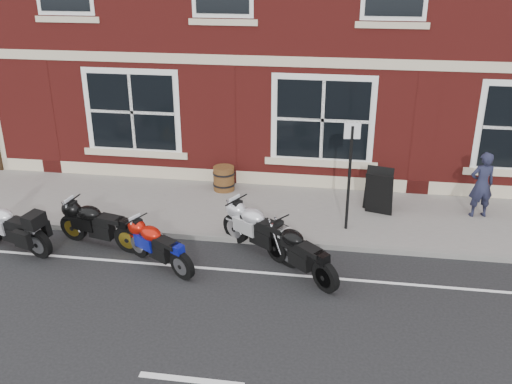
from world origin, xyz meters
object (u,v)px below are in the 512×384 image
pedestrian_left (482,185)px  barrel_planter (224,178)px  moto_touring_silver (11,225)px  parking_sign (350,169)px  moto_naked_black (300,250)px  moto_sport_silver (261,228)px  moto_sport_red (159,244)px  moto_sport_black (99,223)px  a_board_sign (379,191)px

pedestrian_left → barrel_planter: pedestrian_left is taller
pedestrian_left → barrel_planter: size_ratio=2.49×
moto_touring_silver → parking_sign: parking_sign is taller
moto_naked_black → pedestrian_left: 5.01m
pedestrian_left → moto_sport_silver: bearing=12.9°
moto_sport_silver → barrel_planter: size_ratio=2.97×
barrel_planter → moto_sport_silver: bearing=-64.4°
moto_naked_black → barrel_planter: (-2.29, 3.72, -0.09)m
moto_sport_red → moto_sport_black: moto_sport_black is taller
barrel_planter → parking_sign: bearing=-29.5°
pedestrian_left → parking_sign: 3.32m
moto_touring_silver → moto_sport_red: 3.32m
moto_touring_silver → moto_sport_silver: 5.28m
moto_sport_red → a_board_sign: a_board_sign is taller
moto_sport_red → a_board_sign: 5.37m
moto_touring_silver → parking_sign: bearing=-56.8°
moto_sport_red → moto_naked_black: 2.81m
moto_sport_black → a_board_sign: 6.42m
moto_sport_red → pedestrian_left: size_ratio=1.07×
moto_sport_silver → pedestrian_left: (4.80, 2.33, 0.34)m
moto_naked_black → a_board_sign: (1.61, 2.93, 0.12)m
moto_sport_silver → a_board_sign: bearing=-13.8°
a_board_sign → parking_sign: 1.52m
moto_sport_silver → parking_sign: (1.75, 1.17, 0.97)m
moto_sport_red → moto_sport_black: (-1.55, 0.67, 0.04)m
moto_naked_black → parking_sign: size_ratio=0.64×
a_board_sign → barrel_planter: 3.99m
moto_naked_black → parking_sign: (0.88, 1.92, 1.01)m
moto_naked_black → moto_touring_silver: bearing=132.9°
pedestrian_left → a_board_sign: (-2.32, -0.15, -0.26)m
moto_naked_black → barrel_planter: bearing=75.7°
moto_sport_black → a_board_sign: a_board_sign is taller
moto_sport_red → moto_naked_black: moto_naked_black is taller
moto_sport_black → parking_sign: parking_sign is taller
moto_touring_silver → pedestrian_left: pedestrian_left is taller
moto_sport_silver → parking_sign: parking_sign is taller
barrel_planter → moto_sport_red: bearing=-97.6°
moto_touring_silver → pedestrian_left: bearing=-54.8°
moto_sport_red → barrel_planter: bearing=24.9°
moto_touring_silver → a_board_sign: size_ratio=1.90×
moto_sport_black → moto_naked_black: (4.35, -0.55, -0.00)m
moto_sport_black → moto_sport_silver: 3.49m
moto_sport_silver → moto_naked_black: (0.87, -0.75, -0.04)m
moto_naked_black → barrel_planter: 4.37m
moto_sport_red → barrel_planter: moto_sport_red is taller
moto_touring_silver → moto_sport_black: bearing=-57.6°
moto_sport_black → a_board_sign: size_ratio=1.91×
moto_touring_silver → moto_naked_black: moto_touring_silver is taller
pedestrian_left → barrel_planter: (-6.22, 0.64, -0.47)m
moto_sport_red → barrel_planter: 3.88m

